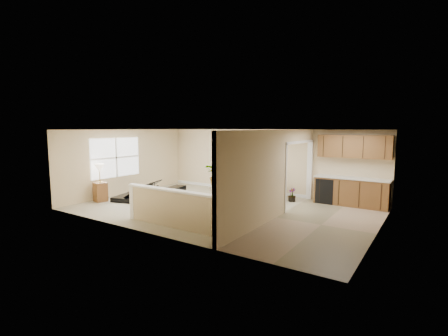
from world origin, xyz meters
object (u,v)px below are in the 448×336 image
Objects in this scene: piano at (142,182)px; piano_bench at (175,194)px; loveseat at (263,189)px; lamp_stand at (100,186)px; accent_table at (242,180)px; palm_plant at (221,175)px; small_plant at (292,196)px.

piano is 2.64× the size of piano_bench.
lamp_stand reaches higher than loveseat.
lamp_stand is (-0.93, -1.07, -0.06)m from piano.
palm_plant is at bearing -157.17° from accent_table.
palm_plant reaches higher than piano_bench.
piano_bench is at bearing -98.96° from palm_plant.
lamp_stand is at bearing -146.83° from piano.
palm_plant is (-0.79, -0.33, 0.16)m from accent_table.
accent_table is (-1.07, 0.31, 0.20)m from loveseat.
piano_bench is 1.00× the size of accent_table.
loveseat is at bearing 176.27° from small_plant.
piano reaches higher than small_plant.
piano_bench is (1.29, 0.33, -0.35)m from piano.
palm_plant is at bearing -161.28° from loveseat.
loveseat is 1.13m from accent_table.
piano_bench is 2.64m from lamp_stand.
accent_table is at bearing 170.28° from small_plant.
accent_table is 2.28m from small_plant.
piano_bench is at bearing 32.18° from lamp_stand.
palm_plant reaches higher than loveseat.
piano_bench is 0.61× the size of lamp_stand.
piano is at bearing 49.00° from lamp_stand.
small_plant is at bearing -9.72° from accent_table.
small_plant is (1.16, -0.08, -0.11)m from loveseat.
piano_bench is at bearing -1.64° from piano.
piano is at bearing -124.88° from loveseat.
piano is 5.35m from small_plant.
loveseat is at bearing 46.53° from piano_bench.
piano reaches higher than accent_table.
piano is 1.38m from piano_bench.
small_plant is at bearing -0.93° from palm_plant.
loveseat is 2.10× the size of accent_table.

